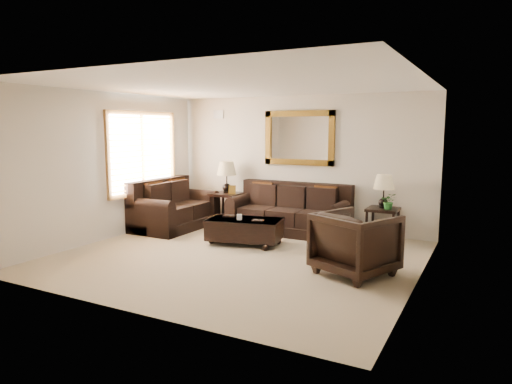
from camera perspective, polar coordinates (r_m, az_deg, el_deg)
The scene contains 11 objects.
room at distance 7.15m, azimuth -2.39°, elevation 2.41°, with size 5.51×5.01×2.71m.
window at distance 9.45m, azimuth -13.94°, elevation 4.74°, with size 0.07×1.96×1.66m.
mirror at distance 9.33m, azimuth 5.39°, elevation 6.74°, with size 1.50×0.06×1.10m.
air_vent at distance 10.23m, azimuth -4.71°, elevation 9.65°, with size 0.25×0.02×0.18m, color #999999.
sofa at distance 9.09m, azimuth 4.24°, elevation -2.81°, with size 2.35×1.01×0.96m.
loveseat at distance 9.58m, azimuth -10.36°, elevation -2.24°, with size 1.06×1.79×1.01m.
end_table_left at distance 9.81m, azimuth -3.67°, elevation 1.10°, with size 0.61×0.61×1.34m.
end_table_right at distance 8.62m, azimuth 15.65°, elevation -0.69°, with size 0.55×0.55×1.21m.
coffee_table at distance 8.14m, azimuth -1.44°, elevation -4.57°, with size 1.42×0.96×0.55m.
armchair at distance 6.54m, azimuth 12.34°, elevation -5.93°, with size 0.95×0.89×0.98m, color black.
potted_plant at distance 8.51m, azimuth 16.28°, elevation -1.33°, with size 0.27×0.30×0.23m, color #21571E.
Camera 1 is at (3.57, -6.16, 2.03)m, focal length 32.00 mm.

